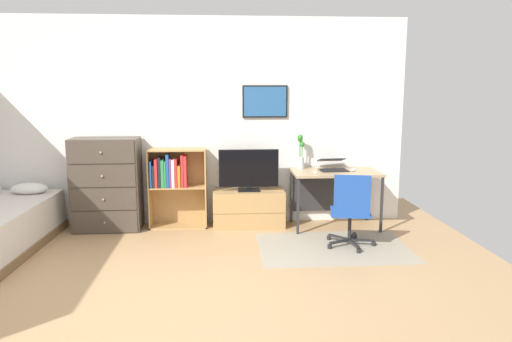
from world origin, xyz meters
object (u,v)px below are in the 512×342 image
dresser (107,184)px  wine_glass (316,162)px  bookshelf (174,180)px  office_chair (351,209)px  television (249,171)px  bamboo_vase (301,153)px  desk (334,180)px  computer_mouse (353,170)px  tv_stand (249,208)px  laptop (332,165)px

dresser → wine_glass: size_ratio=6.55×
bookshelf → office_chair: (2.07, -1.00, -0.17)m
television → bamboo_vase: 0.73m
television → wine_glass: (0.84, -0.17, 0.13)m
desk → office_chair: size_ratio=1.29×
dresser → television: size_ratio=1.53×
dresser → television: 1.81m
computer_mouse → wine_glass: size_ratio=0.58×
wine_glass → computer_mouse: bearing=7.7°
bookshelf → computer_mouse: 2.32m
desk → wine_glass: bearing=-150.6°
television → office_chair: size_ratio=0.90×
dresser → television: dresser is taller
bookshelf → office_chair: bearing=-25.7°
bookshelf → computer_mouse: bookshelf is taller
computer_mouse → wine_glass: 0.52m
bookshelf → desk: bearing=-2.3°
bamboo_vase → computer_mouse: bearing=-19.3°
desk → computer_mouse: 0.28m
television → computer_mouse: size_ratio=7.41×
desk → computer_mouse: size_ratio=10.70×
tv_stand → wine_glass: 1.07m
computer_mouse → laptop: bearing=154.8°
television → office_chair: bearing=-40.1°
television → wine_glass: 0.87m
office_chair → bamboo_vase: size_ratio=1.88×
bookshelf → laptop: 2.07m
dresser → desk: 2.92m
dresser → bamboo_vase: bamboo_vase is taller
desk → bookshelf: bearing=177.7°
wine_glass → dresser: bearing=176.2°
television → desk: 1.12m
tv_stand → computer_mouse: (1.34, -0.12, 0.52)m
office_chair → bamboo_vase: 1.23m
dresser → wine_glass: bearing=-3.8°
desk → bamboo_vase: (-0.42, 0.14, 0.34)m
office_chair → dresser: bearing=173.1°
office_chair → tv_stand: bearing=150.2°
dresser → computer_mouse: 3.15m
dresser → television: bearing=-0.2°
dresser → wine_glass: (2.64, -0.18, 0.29)m
dresser → bookshelf: size_ratio=1.15×
dresser → office_chair: 3.05m
bamboo_vase → bookshelf: bearing=-178.1°
office_chair → wine_glass: wine_glass is taller
bookshelf → computer_mouse: bearing=-4.2°
bookshelf → television: bookshelf is taller
laptop → dresser: bearing=176.1°
tv_stand → bamboo_vase: (0.69, 0.10, 0.71)m
bookshelf → wine_glass: bookshelf is taller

